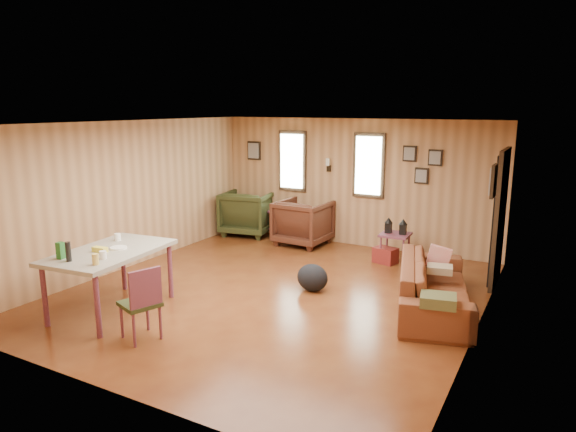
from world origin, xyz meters
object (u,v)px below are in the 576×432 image
object	(u,v)px
end_table	(274,217)
side_table	(395,232)
dining_table	(109,256)
recliner_brown	(303,220)
recliner_green	(248,211)
sofa	(435,277)

from	to	relation	value
end_table	side_table	distance (m)	2.87
side_table	dining_table	distance (m)	4.66
side_table	end_table	bearing A→B (deg)	166.63
recliner_brown	recliner_green	bearing A→B (deg)	-4.13
sofa	recliner_brown	size ratio (longest dim) A/B	2.32
recliner_green	side_table	bearing A→B (deg)	162.10
side_table	dining_table	xyz separation A→B (m)	(-2.58, -3.87, 0.23)
dining_table	end_table	bearing A→B (deg)	86.82
end_table	side_table	bearing A→B (deg)	-13.37
recliner_brown	end_table	xyz separation A→B (m)	(-0.89, 0.40, -0.10)
sofa	side_table	bearing A→B (deg)	16.11
sofa	side_table	xyz separation A→B (m)	(-1.07, 1.77, 0.09)
recliner_brown	end_table	bearing A→B (deg)	-21.26
sofa	end_table	xyz separation A→B (m)	(-3.86, 2.43, -0.06)
end_table	dining_table	size ratio (longest dim) A/B	0.39
sofa	recliner_green	size ratio (longest dim) A/B	2.21
recliner_green	end_table	xyz separation A→B (m)	(0.47, 0.23, -0.12)
side_table	recliner_brown	bearing A→B (deg)	172.16
recliner_brown	end_table	distance (m)	0.99
sofa	recliner_brown	world-z (taller)	recliner_brown
sofa	side_table	world-z (taller)	sofa
dining_table	recliner_brown	bearing A→B (deg)	74.75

